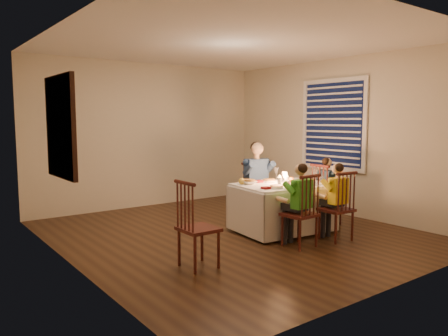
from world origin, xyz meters
TOP-DOWN VIEW (x-y plane):
  - ground at (0.00, 0.00)m, footprint 5.00×5.00m
  - wall_left at (-2.25, 0.00)m, footprint 0.02×5.00m
  - wall_right at (2.25, 0.00)m, footprint 0.02×5.00m
  - wall_back at (0.00, 2.50)m, footprint 4.50×0.02m
  - ceiling at (0.00, 0.00)m, footprint 5.00×5.00m
  - dining_table at (0.63, -0.34)m, footprint 1.40×1.08m
  - chair_adult at (0.73, 0.33)m, footprint 0.44×0.43m
  - chair_near_left at (0.26, -1.02)m, footprint 0.39×0.38m
  - chair_near_right at (0.87, -1.10)m, footprint 0.40×0.39m
  - chair_end at (1.46, -0.43)m, footprint 0.37×0.39m
  - chair_extra at (-1.17, -0.91)m, footprint 0.37×0.39m
  - adult at (0.73, 0.33)m, footprint 0.52×0.49m
  - child_green at (0.26, -1.02)m, footprint 0.35×0.33m
  - child_yellow at (0.87, -1.10)m, footprint 0.35×0.32m
  - child_teal at (1.46, -0.43)m, footprint 0.30×0.33m
  - setting_adult at (0.65, -0.03)m, footprint 0.29×0.29m
  - setting_green at (0.32, -0.54)m, footprint 0.29×0.29m
  - setting_yellow at (0.87, -0.60)m, footprint 0.29×0.29m
  - setting_teal at (1.09, -0.42)m, footprint 0.29×0.29m
  - candle_left at (0.58, -0.33)m, footprint 0.06×0.06m
  - candle_right at (0.70, -0.34)m, footprint 0.06×0.06m
  - squash at (0.15, -0.01)m, footprint 0.09×0.09m
  - orange_fruit at (0.83, -0.31)m, footprint 0.08×0.08m
  - serving_bowl at (0.24, -0.07)m, footprint 0.22×0.22m
  - wall_mirror at (-2.22, 0.30)m, footprint 0.06×0.95m
  - window_blinds at (2.21, 0.10)m, footprint 0.07×1.34m

SIDE VIEW (x-z plane):
  - ground at x=0.00m, z-range 0.00..0.00m
  - chair_adult at x=0.73m, z-range -0.46..0.46m
  - chair_near_left at x=0.26m, z-range -0.46..0.46m
  - chair_near_right at x=0.87m, z-range -0.46..0.46m
  - chair_end at x=1.46m, z-range -0.46..0.46m
  - chair_extra at x=-1.17m, z-range -0.48..0.48m
  - adult at x=0.73m, z-range -0.62..0.62m
  - child_green at x=0.26m, z-range -0.52..0.52m
  - child_yellow at x=0.87m, z-range -0.51..0.51m
  - child_teal at x=1.46m, z-range -0.51..0.51m
  - dining_table at x=0.63m, z-range 0.16..0.81m
  - setting_adult at x=0.65m, z-range 0.68..0.70m
  - setting_green at x=0.32m, z-range 0.68..0.70m
  - setting_yellow at x=0.87m, z-range 0.68..0.70m
  - setting_teal at x=1.09m, z-range 0.68..0.70m
  - serving_bowl at x=0.24m, z-range 0.68..0.73m
  - orange_fruit at x=0.83m, z-range 0.68..0.76m
  - squash at x=0.15m, z-range 0.68..0.77m
  - candle_left at x=0.58m, z-range 0.68..0.78m
  - candle_right at x=0.70m, z-range 0.68..0.78m
  - wall_left at x=-2.25m, z-range 0.00..2.60m
  - wall_right at x=2.25m, z-range 0.00..2.60m
  - wall_back at x=0.00m, z-range 0.00..2.60m
  - wall_mirror at x=-2.22m, z-range 0.92..2.08m
  - window_blinds at x=2.21m, z-range 0.73..2.27m
  - ceiling at x=0.00m, z-range 2.60..2.60m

